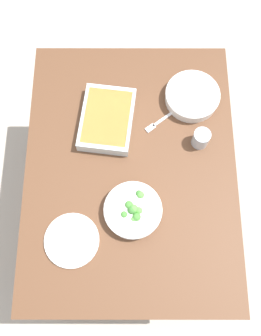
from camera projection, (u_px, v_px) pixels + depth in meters
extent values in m
plane|color=#B2A899|center=(130.00, 206.00, 2.29)|extent=(6.00, 6.00, 0.00)
cube|color=brown|center=(130.00, 169.00, 1.60)|extent=(1.20, 0.90, 0.04)
cylinder|color=brown|center=(62.00, 99.00, 2.12)|extent=(0.06, 0.06, 0.70)
cylinder|color=brown|center=(49.00, 300.00, 1.79)|extent=(0.06, 0.06, 0.70)
cylinder|color=brown|center=(199.00, 99.00, 2.12)|extent=(0.06, 0.06, 0.70)
cylinder|color=brown|center=(212.00, 300.00, 1.79)|extent=(0.06, 0.06, 0.70)
cylinder|color=silver|center=(192.00, 97.00, 1.66)|extent=(0.24, 0.24, 0.05)
torus|color=silver|center=(193.00, 94.00, 1.64)|extent=(0.24, 0.24, 0.01)
cylinder|color=#B2844C|center=(192.00, 96.00, 1.66)|extent=(0.19, 0.19, 0.03)
sphere|color=#B2844C|center=(191.00, 89.00, 1.65)|extent=(0.01, 0.01, 0.01)
sphere|color=#C66633|center=(192.00, 92.00, 1.65)|extent=(0.02, 0.02, 0.02)
sphere|color=#B2844C|center=(187.00, 99.00, 1.64)|extent=(0.01, 0.01, 0.01)
sphere|color=silver|center=(193.00, 84.00, 1.66)|extent=(0.02, 0.02, 0.02)
cylinder|color=silver|center=(133.00, 211.00, 1.50)|extent=(0.23, 0.23, 0.05)
torus|color=silver|center=(133.00, 210.00, 1.48)|extent=(0.24, 0.24, 0.01)
cylinder|color=#8CB272|center=(133.00, 210.00, 1.50)|extent=(0.19, 0.19, 0.02)
sphere|color=#478C38|center=(129.00, 205.00, 1.49)|extent=(0.03, 0.03, 0.03)
sphere|color=#478C38|center=(136.00, 217.00, 1.47)|extent=(0.03, 0.03, 0.03)
sphere|color=#3D7A33|center=(132.00, 210.00, 1.48)|extent=(0.04, 0.04, 0.04)
sphere|color=#3D7A33|center=(139.00, 194.00, 1.50)|extent=(0.03, 0.03, 0.03)
sphere|color=#478C38|center=(124.00, 215.00, 1.48)|extent=(0.03, 0.03, 0.03)
sphere|color=#569E42|center=(133.00, 219.00, 1.47)|extent=(0.02, 0.02, 0.02)
sphere|color=#569E42|center=(140.00, 195.00, 1.50)|extent=(0.03, 0.03, 0.03)
sphere|color=#569E42|center=(139.00, 211.00, 1.48)|extent=(0.03, 0.03, 0.03)
sphere|color=#569E42|center=(133.00, 209.00, 1.48)|extent=(0.04, 0.04, 0.04)
cube|color=silver|center=(107.00, 119.00, 1.62)|extent=(0.33, 0.26, 0.06)
cube|color=gold|center=(107.00, 118.00, 1.61)|extent=(0.29, 0.22, 0.04)
cylinder|color=#B2BCC6|center=(201.00, 138.00, 1.58)|extent=(0.07, 0.07, 0.08)
cylinder|color=black|center=(200.00, 140.00, 1.59)|extent=(0.06, 0.06, 0.05)
cylinder|color=silver|center=(72.00, 240.00, 1.49)|extent=(0.22, 0.22, 0.01)
cube|color=silver|center=(191.00, 99.00, 1.68)|extent=(0.11, 0.10, 0.01)
ellipsoid|color=silver|center=(178.00, 86.00, 1.70)|extent=(0.05, 0.05, 0.01)
cube|color=silver|center=(165.00, 117.00, 1.66)|extent=(0.09, 0.12, 0.01)
cube|color=silver|center=(150.00, 128.00, 1.64)|extent=(0.05, 0.05, 0.01)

